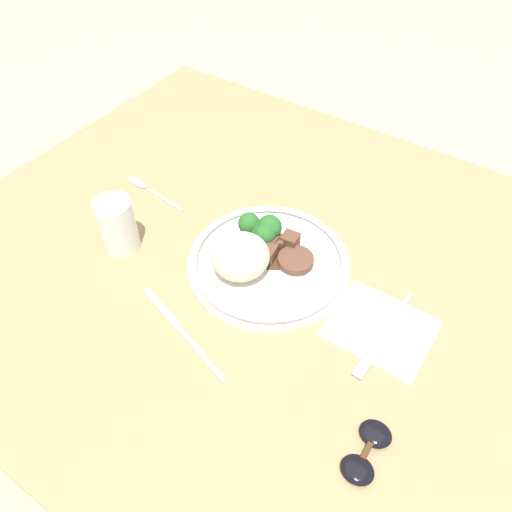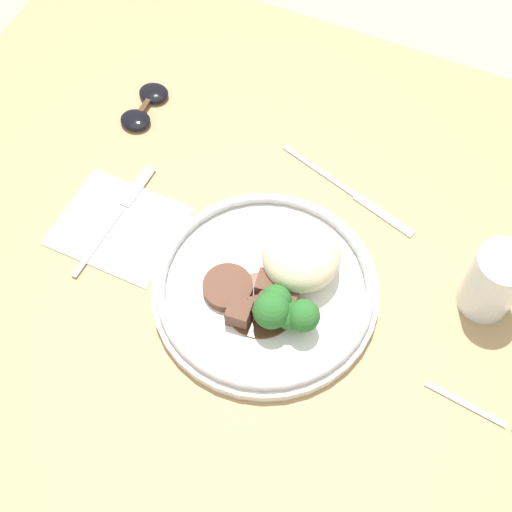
% 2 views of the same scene
% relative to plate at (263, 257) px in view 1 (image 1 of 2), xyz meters
% --- Properties ---
extents(ground_plane, '(8.00, 8.00, 0.00)m').
position_rel_plate_xyz_m(ground_plane, '(0.01, -0.01, -0.07)').
color(ground_plane, tan).
extents(dining_table, '(1.15, 0.97, 0.04)m').
position_rel_plate_xyz_m(dining_table, '(0.01, -0.01, -0.05)').
color(dining_table, tan).
rests_on(dining_table, ground).
extents(napkin, '(0.16, 0.13, 0.00)m').
position_rel_plate_xyz_m(napkin, '(-0.22, 0.01, -0.02)').
color(napkin, silver).
rests_on(napkin, dining_table).
extents(plate, '(0.28, 0.28, 0.08)m').
position_rel_plate_xyz_m(plate, '(0.00, 0.00, 0.00)').
color(plate, white).
rests_on(plate, dining_table).
extents(juice_glass, '(0.06, 0.06, 0.10)m').
position_rel_plate_xyz_m(juice_glass, '(0.24, 0.10, 0.02)').
color(juice_glass, '#F4AD19').
rests_on(juice_glass, dining_table).
extents(fork, '(0.02, 0.19, 0.00)m').
position_rel_plate_xyz_m(fork, '(-0.23, 0.03, -0.02)').
color(fork, '#ADADB2').
rests_on(fork, napkin).
extents(knife, '(0.21, 0.07, 0.00)m').
position_rel_plate_xyz_m(knife, '(0.04, 0.18, -0.02)').
color(knife, '#ADADB2').
rests_on(knife, dining_table).
extents(spoon, '(0.16, 0.03, 0.01)m').
position_rel_plate_xyz_m(spoon, '(0.32, -0.05, -0.02)').
color(spoon, '#ADADB2').
rests_on(spoon, dining_table).
extents(sunglasses, '(0.04, 0.09, 0.01)m').
position_rel_plate_xyz_m(sunglasses, '(-0.29, 0.20, -0.02)').
color(sunglasses, black).
rests_on(sunglasses, dining_table).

